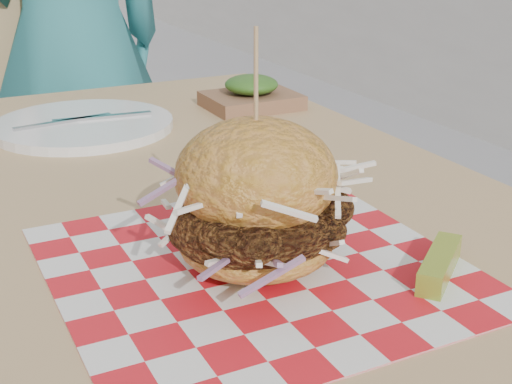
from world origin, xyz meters
TOP-DOWN VIEW (x-y plane):
  - diner at (-0.17, 0.82)m, footprint 0.64×0.51m
  - patio_table at (-0.32, -0.21)m, footprint 0.80×1.20m
  - patio_chair at (-0.31, 0.82)m, footprint 0.45×0.45m
  - paper_liner at (-0.29, -0.40)m, footprint 0.36×0.36m
  - sandwich at (-0.29, -0.40)m, footprint 0.19×0.19m
  - pickle_spear at (-0.15, -0.49)m, footprint 0.09×0.08m
  - place_setting at (-0.32, 0.13)m, footprint 0.27×0.27m
  - kraft_tray at (-0.03, 0.13)m, footprint 0.15×0.12m

SIDE VIEW (x-z plane):
  - patio_chair at x=-0.31m, z-range 0.08..1.03m
  - patio_table at x=-0.32m, z-range 0.30..1.05m
  - paper_liner at x=-0.29m, z-range 0.75..0.75m
  - place_setting at x=-0.32m, z-range 0.75..0.77m
  - pickle_spear at x=-0.15m, z-range 0.75..0.77m
  - diner at x=-0.17m, z-range 0.00..1.54m
  - kraft_tray at x=-0.03m, z-range 0.74..0.80m
  - sandwich at x=-0.29m, z-range 0.70..0.92m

